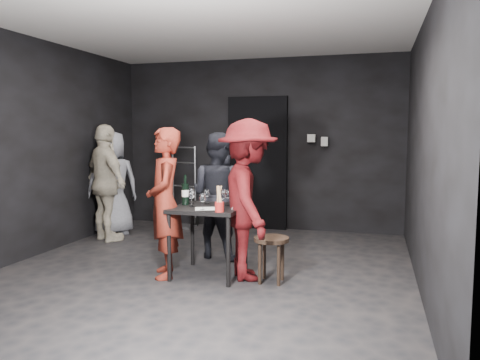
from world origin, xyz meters
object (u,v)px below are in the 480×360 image
(server_red, at_px, (165,198))
(tasting_table, at_px, (209,216))
(breadstick_cup, at_px, (219,199))
(wine_bottle, at_px, (185,193))
(stool, at_px, (271,246))
(bystander_grey, at_px, (113,181))
(woman_black, at_px, (218,194))
(man_maroon, at_px, (248,190))
(hand_truck, at_px, (183,212))
(bystander_cream, at_px, (106,177))

(server_red, bearing_deg, tasting_table, 83.13)
(breadstick_cup, bearing_deg, wine_bottle, 145.84)
(stool, distance_m, bystander_grey, 3.22)
(woman_black, height_order, breadstick_cup, woman_black)
(server_red, relative_size, man_maroon, 0.90)
(woman_black, bearing_deg, tasting_table, 116.46)
(man_maroon, bearing_deg, hand_truck, 11.11)
(woman_black, bearing_deg, bystander_grey, -6.21)
(bystander_cream, xyz_separation_m, breadstick_cup, (2.17, -1.43, -0.04))
(hand_truck, relative_size, man_maroon, 0.70)
(stool, distance_m, wine_bottle, 1.11)
(server_red, bearing_deg, wine_bottle, 117.26)
(tasting_table, distance_m, breadstick_cup, 0.43)
(tasting_table, relative_size, breadstick_cup, 2.68)
(woman_black, bearing_deg, stool, 151.91)
(stool, xyz_separation_m, bystander_cream, (-2.65, 1.19, 0.53))
(breadstick_cup, bearing_deg, woman_black, 109.45)
(breadstick_cup, bearing_deg, bystander_grey, 141.86)
(bystander_grey, distance_m, wine_bottle, 2.31)
(hand_truck, distance_m, bystander_grey, 1.30)
(bystander_cream, bearing_deg, bystander_grey, -40.28)
(bystander_cream, distance_m, wine_bottle, 1.99)
(tasting_table, relative_size, bystander_grey, 0.46)
(hand_truck, height_order, wine_bottle, hand_truck)
(hand_truck, height_order, bystander_grey, bystander_grey)
(breadstick_cup, bearing_deg, server_red, 168.32)
(stool, bearing_deg, breadstick_cup, -153.02)
(hand_truck, bearing_deg, bystander_grey, -120.76)
(bystander_cream, distance_m, bystander_grey, 0.41)
(server_red, relative_size, breadstick_cup, 6.02)
(stool, height_order, wine_bottle, wine_bottle)
(stool, height_order, woman_black, woman_black)
(hand_truck, height_order, breadstick_cup, hand_truck)
(server_red, bearing_deg, hand_truck, 171.86)
(hand_truck, bearing_deg, tasting_table, -51.45)
(man_maroon, bearing_deg, bystander_cream, 39.72)
(hand_truck, height_order, man_maroon, man_maroon)
(bystander_grey, xyz_separation_m, wine_bottle, (1.79, -1.46, 0.06))
(tasting_table, bearing_deg, wine_bottle, 170.64)
(stool, distance_m, breadstick_cup, 0.73)
(woman_black, xyz_separation_m, bystander_cream, (-1.81, 0.39, 0.12))
(server_red, xyz_separation_m, wine_bottle, (0.15, 0.21, 0.03))
(woman_black, bearing_deg, wine_bottle, 93.95)
(server_red, bearing_deg, man_maroon, 74.76)
(hand_truck, distance_m, man_maroon, 3.04)
(hand_truck, xyz_separation_m, tasting_table, (1.32, -2.40, 0.42))
(wine_bottle, bearing_deg, server_red, -125.50)
(woman_black, distance_m, wine_bottle, 0.72)
(bystander_cream, relative_size, wine_bottle, 5.59)
(stool, bearing_deg, bystander_cream, 155.90)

